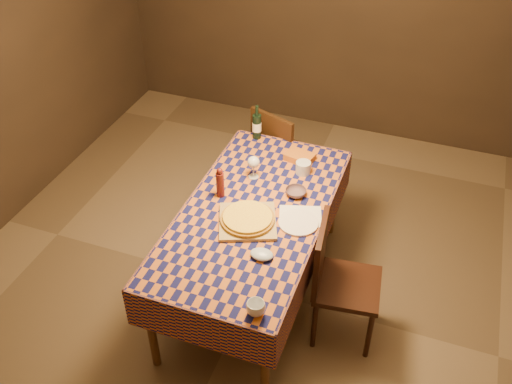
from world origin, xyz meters
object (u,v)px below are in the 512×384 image
bowl (296,192)px  cutting_board (248,221)px  pizza (248,218)px  white_plate (298,223)px  dining_table (253,220)px  chair_right (336,276)px  wine_bottle (257,126)px  chair_far (280,152)px

bowl → cutting_board: bearing=-118.6°
pizza → white_plate: 0.33m
cutting_board → pizza: (0.00, -0.00, 0.03)m
dining_table → chair_right: (0.63, -0.15, -0.17)m
pizza → cutting_board: bearing=91.8°
white_plate → chair_right: size_ratio=0.28×
cutting_board → bowl: bearing=61.4°
dining_table → cutting_board: (0.00, -0.12, 0.09)m
wine_bottle → chair_far: size_ratio=0.31×
wine_bottle → pizza: bearing=-73.3°
pizza → dining_table: bearing=91.6°
pizza → wine_bottle: bearing=106.7°
wine_bottle → chair_far: 0.44m
dining_table → chair_far: (-0.16, 1.08, -0.17)m
pizza → wine_bottle: wine_bottle is taller
white_plate → dining_table: bearing=177.6°
pizza → bowl: 0.44m
dining_table → bowl: size_ratio=12.71×
dining_table → chair_far: chair_far is taller
dining_table → wine_bottle: 0.93m
cutting_board → pizza: bearing=-88.2°
dining_table → chair_right: size_ratio=1.98×
chair_far → dining_table: bearing=-81.4°
wine_bottle → chair_right: (0.92, -1.01, -0.35)m
cutting_board → chair_far: chair_far is taller
cutting_board → chair_right: 0.68m
cutting_board → chair_far: (-0.17, 1.20, -0.26)m
chair_right → white_plate: bearing=156.1°
chair_far → bowl: bearing=-65.1°
white_plate → chair_far: bearing=113.7°
dining_table → bowl: bearing=51.4°
bowl → chair_right: bearing=-45.4°
chair_right → bowl: bearing=134.6°
chair_right → chair_far: bearing=122.7°
bowl → white_plate: 0.30m
dining_table → pizza: size_ratio=3.99×
cutting_board → chair_right: chair_right is taller
pizza → chair_far: chair_far is taller
bowl → wine_bottle: (-0.51, 0.60, 0.08)m
wine_bottle → chair_far: wine_bottle is taller
white_plate → chair_right: bearing=-23.9°
pizza → wine_bottle: (-0.29, 0.98, 0.07)m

